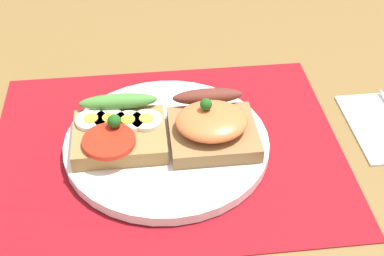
% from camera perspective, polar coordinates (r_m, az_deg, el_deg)
% --- Properties ---
extents(ground_plane, '(1.20, 0.90, 0.03)m').
position_cam_1_polar(ground_plane, '(0.65, -2.62, -3.29)').
color(ground_plane, brown).
extents(placemat, '(0.41, 0.33, 0.00)m').
position_cam_1_polar(placemat, '(0.64, -2.66, -2.16)').
color(placemat, maroon).
rests_on(placemat, ground_plane).
extents(plate, '(0.24, 0.24, 0.01)m').
position_cam_1_polar(plate, '(0.64, -2.68, -1.65)').
color(plate, white).
rests_on(plate, placemat).
extents(sandwich_egg_tomato, '(0.11, 0.10, 0.04)m').
position_cam_1_polar(sandwich_egg_tomato, '(0.63, -7.78, -0.40)').
color(sandwich_egg_tomato, '#9B7341').
rests_on(sandwich_egg_tomato, plate).
extents(sandwich_salmon, '(0.10, 0.11, 0.06)m').
position_cam_1_polar(sandwich_salmon, '(0.62, 2.11, 0.37)').
color(sandwich_salmon, olive).
rests_on(sandwich_salmon, plate).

